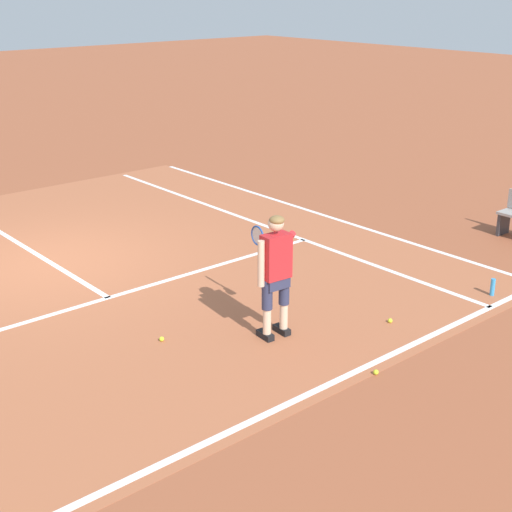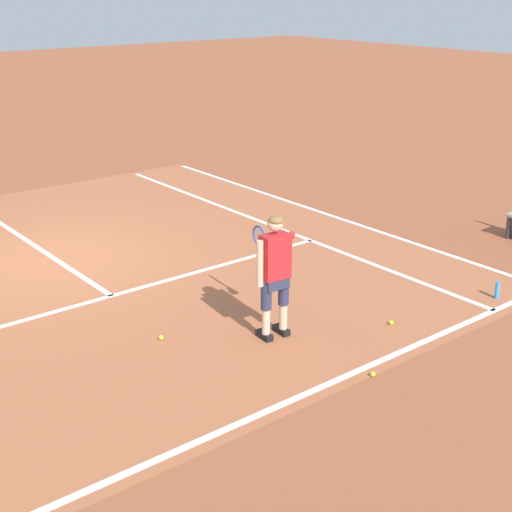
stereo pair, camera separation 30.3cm
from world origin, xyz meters
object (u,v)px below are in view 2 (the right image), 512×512
tennis_player (274,268)px  tennis_ball_by_baseline (161,338)px  tennis_ball_near_feet (373,374)px  water_bottle (497,290)px  tennis_ball_mid_court (391,323)px

tennis_player → tennis_ball_by_baseline: size_ratio=25.95×
tennis_player → tennis_ball_by_baseline: 1.79m
tennis_ball_near_feet → water_bottle: (3.20, 0.45, 0.10)m
tennis_ball_mid_court → tennis_player: bearing=153.3°
tennis_ball_near_feet → tennis_ball_mid_court: 1.51m
tennis_ball_near_feet → tennis_ball_mid_court: (1.26, 0.83, 0.00)m
tennis_ball_near_feet → tennis_ball_by_baseline: 2.86m
tennis_ball_by_baseline → tennis_ball_mid_court: (2.76, -1.61, 0.00)m
tennis_ball_near_feet → tennis_ball_mid_court: size_ratio=1.00×
tennis_ball_by_baseline → water_bottle: bearing=-23.0°
tennis_player → tennis_ball_mid_court: tennis_player is taller
tennis_player → tennis_ball_mid_court: 1.94m
tennis_ball_mid_court → tennis_ball_by_baseline: bearing=149.7°
tennis_player → water_bottle: (3.44, -1.14, -0.85)m
tennis_ball_near_feet → water_bottle: water_bottle is taller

